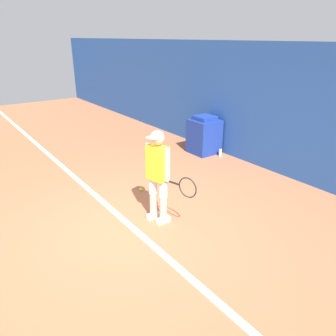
{
  "coord_description": "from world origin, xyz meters",
  "views": [
    {
      "loc": [
        4.04,
        -2.18,
        2.88
      ],
      "look_at": [
        0.08,
        0.69,
        0.9
      ],
      "focal_mm": 35.0,
      "sensor_mm": 36.0,
      "label": 1
    }
  ],
  "objects": [
    {
      "name": "covered_chair",
      "position": [
        -2.06,
        3.4,
        0.47
      ],
      "size": [
        0.68,
        0.69,
        0.98
      ],
      "color": "navy",
      "rests_on": "ground_plane"
    },
    {
      "name": "water_bottle",
      "position": [
        -1.58,
        3.55,
        0.1
      ],
      "size": [
        0.07,
        0.07,
        0.22
      ],
      "color": "white",
      "rests_on": "ground_plane"
    },
    {
      "name": "court_baseline",
      "position": [
        0.0,
        0.01,
        0.01
      ],
      "size": [
        21.6,
        0.1,
        0.01
      ],
      "color": "white",
      "rests_on": "ground_plane"
    },
    {
      "name": "tennis_ball",
      "position": [
        -1.04,
        0.83,
        0.03
      ],
      "size": [
        0.07,
        0.07,
        0.07
      ],
      "color": "#D1E533",
      "rests_on": "ground_plane"
    },
    {
      "name": "tennis_player",
      "position": [
        0.1,
        0.49,
        0.86
      ],
      "size": [
        0.97,
        0.37,
        1.55
      ],
      "rotation": [
        0.0,
        0.0,
        0.25
      ],
      "color": "beige",
      "rests_on": "ground_plane"
    },
    {
      "name": "ground_plane",
      "position": [
        0.0,
        0.0,
        0.0
      ],
      "size": [
        24.0,
        24.0,
        0.0
      ],
      "primitive_type": "plane",
      "color": "#B76642"
    },
    {
      "name": "back_wall",
      "position": [
        0.0,
        3.85,
        1.39
      ],
      "size": [
        24.0,
        0.1,
        2.78
      ],
      "color": "#234C99",
      "rests_on": "ground_plane"
    }
  ]
}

